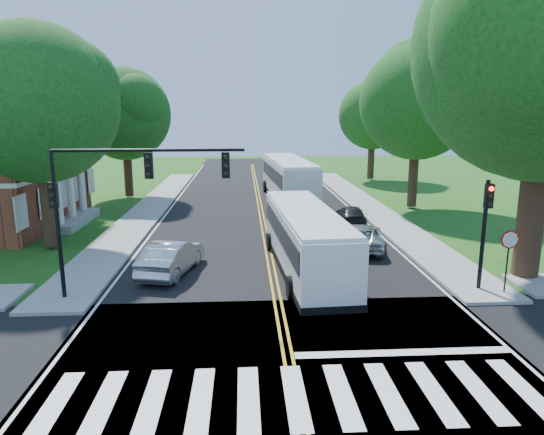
{
  "coord_description": "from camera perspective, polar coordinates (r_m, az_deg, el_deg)",
  "views": [
    {
      "loc": [
        -1.26,
        -11.55,
        7.07
      ],
      "look_at": [
        0.03,
        10.09,
        2.4
      ],
      "focal_mm": 32.0,
      "sensor_mm": 36.0,
      "label": 1
    }
  ],
  "objects": [
    {
      "name": "ground",
      "position": [
        13.6,
        2.54,
        -19.18
      ],
      "size": [
        140.0,
        140.0,
        0.0
      ],
      "primitive_type": "plane",
      "color": "#174E13",
      "rests_on": "ground"
    },
    {
      "name": "road",
      "position": [
        30.41,
        -0.95,
        -1.28
      ],
      "size": [
        14.0,
        96.0,
        0.01
      ],
      "primitive_type": "cube",
      "color": "black",
      "rests_on": "ground"
    },
    {
      "name": "cross_road",
      "position": [
        13.59,
        2.54,
        -19.16
      ],
      "size": [
        60.0,
        12.0,
        0.01
      ],
      "primitive_type": "cube",
      "color": "black",
      "rests_on": "ground"
    },
    {
      "name": "center_line",
      "position": [
        34.3,
        -1.24,
        0.29
      ],
      "size": [
        0.36,
        70.0,
        0.01
      ],
      "primitive_type": "cube",
      "color": "gold",
      "rests_on": "road"
    },
    {
      "name": "edge_line_w",
      "position": [
        34.73,
        -12.52,
        0.14
      ],
      "size": [
        0.12,
        70.0,
        0.01
      ],
      "primitive_type": "cube",
      "color": "silver",
      "rests_on": "road"
    },
    {
      "name": "edge_line_e",
      "position": [
        35.22,
        9.89,
        0.42
      ],
      "size": [
        0.12,
        70.0,
        0.01
      ],
      "primitive_type": "cube",
      "color": "silver",
      "rests_on": "road"
    },
    {
      "name": "crosswalk",
      "position": [
        13.17,
        2.78,
        -20.25
      ],
      "size": [
        12.6,
        3.0,
        0.01
      ],
      "primitive_type": "cube",
      "color": "silver",
      "rests_on": "road"
    },
    {
      "name": "stop_bar",
      "position": [
        15.66,
        15.21,
        -15.07
      ],
      "size": [
        6.6,
        0.4,
        0.01
      ],
      "primitive_type": "cube",
      "color": "silver",
      "rests_on": "road"
    },
    {
      "name": "sidewalk_nw",
      "position": [
        37.87,
        -14.07,
        1.15
      ],
      "size": [
        2.6,
        40.0,
        0.15
      ],
      "primitive_type": "cube",
      "color": "gray",
      "rests_on": "ground"
    },
    {
      "name": "sidewalk_ne",
      "position": [
        38.42,
        11.06,
        1.44
      ],
      "size": [
        2.6,
        40.0,
        0.15
      ],
      "primitive_type": "cube",
      "color": "gray",
      "rests_on": "ground"
    },
    {
      "name": "tree_west_near",
      "position": [
        27.53,
        -25.85,
        11.93
      ],
      "size": [
        8.0,
        8.0,
        11.4
      ],
      "color": "#311C13",
      "rests_on": "ground"
    },
    {
      "name": "tree_west_far",
      "position": [
        42.67,
        -16.96,
        11.55
      ],
      "size": [
        7.6,
        7.6,
        10.67
      ],
      "color": "#311C13",
      "rests_on": "ground"
    },
    {
      "name": "tree_east_mid",
      "position": [
        37.78,
        16.76,
        12.85
      ],
      "size": [
        8.4,
        8.4,
        11.93
      ],
      "color": "#311C13",
      "rests_on": "ground"
    },
    {
      "name": "tree_east_far",
      "position": [
        53.35,
        11.78,
        11.69
      ],
      "size": [
        7.2,
        7.2,
        10.34
      ],
      "color": "#311C13",
      "rests_on": "ground"
    },
    {
      "name": "signal_nw",
      "position": [
        18.75,
        -17.6,
        3.34
      ],
      "size": [
        7.15,
        0.46,
        5.66
      ],
      "color": "black",
      "rests_on": "ground"
    },
    {
      "name": "signal_ne",
      "position": [
        20.73,
        23.82,
        -0.31
      ],
      "size": [
        0.3,
        0.46,
        4.4
      ],
      "color": "black",
      "rests_on": "ground"
    },
    {
      "name": "stop_sign",
      "position": [
        20.92,
        26.12,
        -3.05
      ],
      "size": [
        0.76,
        0.08,
        2.53
      ],
      "color": "black",
      "rests_on": "ground"
    },
    {
      "name": "bus_lead",
      "position": [
        22.08,
        3.94,
        -2.44
      ],
      "size": [
        3.17,
        11.15,
        2.85
      ],
      "rotation": [
        0.0,
        0.0,
        3.2
      ],
      "color": "silver",
      "rests_on": "road"
    },
    {
      "name": "bus_follow",
      "position": [
        40.37,
        1.92,
        4.64
      ],
      "size": [
        3.82,
        13.18,
        3.37
      ],
      "rotation": [
        0.0,
        0.0,
        3.21
      ],
      "color": "silver",
      "rests_on": "road"
    },
    {
      "name": "hatchback",
      "position": [
        22.24,
        -11.73,
        -4.57
      ],
      "size": [
        2.62,
        4.82,
        1.51
      ],
      "primitive_type": "imported",
      "rotation": [
        0.0,
        0.0,
        2.91
      ],
      "color": "#B7BABF",
      "rests_on": "road"
    },
    {
      "name": "suv",
      "position": [
        26.18,
        10.43,
        -2.2
      ],
      "size": [
        3.14,
        5.08,
        1.31
      ],
      "primitive_type": "imported",
      "rotation": [
        0.0,
        0.0,
        2.92
      ],
      "color": "silver",
      "rests_on": "road"
    },
    {
      "name": "dark_sedan",
      "position": [
        31.93,
        9.3,
        0.29
      ],
      "size": [
        1.93,
        4.12,
        1.16
      ],
      "primitive_type": "imported",
      "rotation": [
        0.0,
        0.0,
        3.07
      ],
      "color": "black",
      "rests_on": "road"
    }
  ]
}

